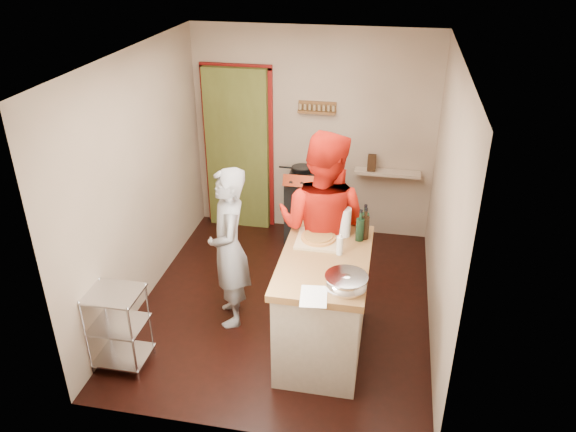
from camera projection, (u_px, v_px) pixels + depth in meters
The scene contains 10 objects.
floor at pixel (286, 303), 6.01m from camera, with size 3.50×3.50×0.00m, color black.
back_wall at pixel (263, 143), 7.15m from camera, with size 3.00×0.44×2.60m.
left_wall at pixel (140, 181), 5.67m from camera, with size 0.04×3.50×2.60m, color tan.
right_wall at pixel (445, 206), 5.16m from camera, with size 0.04×3.50×2.60m, color tan.
ceiling at pixel (285, 55), 4.81m from camera, with size 3.00×3.50×0.02m, color white.
stove at pixel (311, 207), 7.04m from camera, with size 0.60×0.63×1.00m.
wire_shelving at pixel (118, 325), 4.98m from camera, with size 0.48×0.40×0.80m.
island at pixel (324, 302), 5.15m from camera, with size 0.79×1.42×1.31m.
person_stripe at pixel (229, 248), 5.41m from camera, with size 0.60×0.39×1.65m, color #A6A7AB.
person_red at pixel (322, 226), 5.48m from camera, with size 0.95×0.74×1.96m, color red.
Camera 1 is at (0.96, -4.81, 3.59)m, focal length 35.00 mm.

